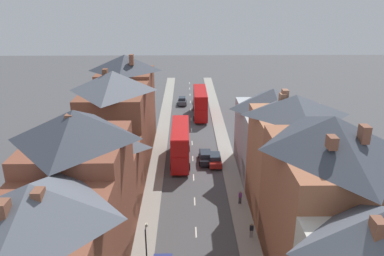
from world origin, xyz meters
name	(u,v)px	position (x,y,z in m)	size (l,w,h in m)	color
pavement_left	(159,153)	(-5.10, 38.00, 0.07)	(2.20, 104.00, 0.14)	gray
pavement_right	(226,152)	(5.10, 38.00, 0.07)	(2.20, 104.00, 0.14)	gray
centre_line_dashes	(193,158)	(0.00, 36.00, 0.01)	(0.14, 97.80, 0.01)	silver
terrace_row_left	(91,175)	(-10.19, 18.31, 6.53)	(8.00, 58.27, 14.62)	beige
terrace_row_right	(321,206)	(10.19, 12.28, 6.60)	(8.00, 49.54, 14.53)	beige
double_decker_bus_lead	(180,143)	(-1.81, 35.26, 2.82)	(2.74, 10.80, 5.30)	red
double_decker_bus_mid_street	(200,102)	(1.79, 55.82, 2.82)	(2.74, 10.80, 5.30)	#B70F0F
car_parked_left_a	(205,157)	(1.80, 34.77, 0.85)	(1.90, 4.57, 1.69)	black
car_parked_right_a	(198,99)	(1.80, 65.65, 0.81)	(1.90, 4.24, 1.60)	silver
car_mid_black	(182,101)	(-1.80, 63.93, 0.85)	(1.90, 3.87, 1.70)	#4C515B
car_parked_left_b	(215,159)	(3.10, 33.91, 0.84)	(1.90, 4.41, 1.67)	maroon
pedestrian_mid_right	(251,230)	(5.49, 16.88, 1.03)	(0.36, 0.22, 1.61)	gray
pedestrian_far_left	(240,197)	(5.23, 23.21, 1.03)	(0.36, 0.22, 1.61)	#23232D
street_lamp	(147,252)	(-4.25, 10.93, 3.24)	(0.20, 1.12, 5.50)	black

